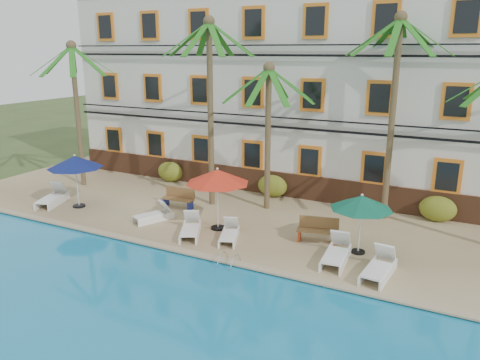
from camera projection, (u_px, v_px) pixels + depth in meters
The scene contains 24 objects.
ground at pixel (208, 252), 17.38m from camera, with size 100.00×100.00×0.00m, color #384C23.
pool_deck at pixel (263, 209), 21.64m from camera, with size 30.00×12.00×0.25m, color tan.
swimming_pool at pixel (60, 355), 11.35m from camera, with size 26.00×12.00×0.20m, color #1883B5.
pool_coping at pixel (195, 254), 16.53m from camera, with size 30.00×0.35×0.06m, color tan.
hotel_building at pixel (304, 87), 24.50m from camera, with size 25.40×6.44×10.22m.
palm_a at pixel (76, 94), 23.85m from camera, with size 4.11×4.11×7.45m.
palm_b at pixel (210, 88), 20.57m from camera, with size 4.11×4.11×8.41m.
palm_c at pixel (268, 115), 20.29m from camera, with size 4.11×4.11×6.51m.
palm_d at pixel (394, 92), 18.72m from camera, with size 4.11×4.11×8.45m.
shrub_left at pixel (170, 172), 25.60m from camera, with size 1.50×0.90×1.10m, color #275E1A.
shrub_mid at pixel (272, 186), 22.94m from camera, with size 1.50×0.90×1.10m, color #275E1A.
shrub_right at pixel (438, 209), 19.63m from camera, with size 1.50×0.90×1.10m, color #275E1A.
umbrella_blue at pixel (75, 162), 21.02m from camera, with size 2.48×2.48×2.48m.
umbrella_red at pixel (217, 177), 18.34m from camera, with size 2.56×2.56×2.56m.
umbrella_green at pixel (362, 203), 16.20m from camera, with size 2.20×2.20×2.21m.
lounger_a at pixel (53, 198), 21.90m from camera, with size 1.37×2.14×0.95m.
lounger_b at pixel (154, 215), 19.79m from camera, with size 1.26×1.80×0.80m.
lounger_c at pixel (190, 228), 18.21m from camera, with size 1.44×1.98×0.89m.
lounger_d at pixel (229, 233), 17.76m from camera, with size 1.15×1.79×0.80m.
lounger_e at pixel (336, 253), 15.92m from camera, with size 0.88×2.07×0.96m.
lounger_f at pixel (379, 267), 14.89m from camera, with size 0.87×2.03×0.93m.
bench_left at pixel (179, 198), 21.37m from camera, with size 1.52×0.54×0.93m.
bench_right at pixel (317, 229), 17.62m from camera, with size 1.57×0.78×0.93m.
pool_ladder at pixel (229, 264), 15.83m from camera, with size 0.54×0.74×0.74m.
Camera 1 is at (8.34, -13.73, 7.24)m, focal length 35.00 mm.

